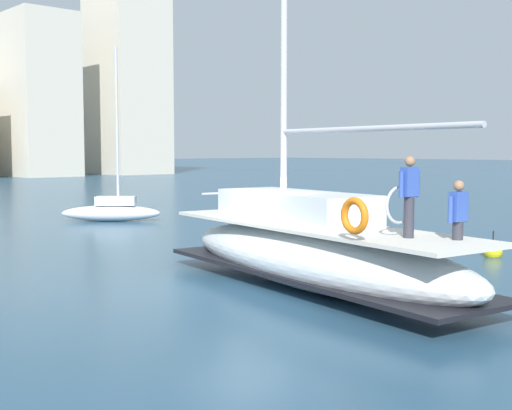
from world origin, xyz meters
The scene contains 4 objects.
ground_plane centered at (0.00, 0.00, 0.00)m, with size 400.00×400.00×0.00m, color #284C66.
main_sailboat centered at (1.07, -1.32, 0.91)m, with size 3.71×9.84×13.18m.
moored_sloop_far centered at (5.11, 14.81, 0.52)m, with size 4.00×3.65×7.71m.
mooring_buoy centered at (8.43, -1.74, 0.17)m, with size 0.57×0.57×0.88m.
Camera 1 is at (-10.13, -11.91, 3.16)m, focal length 47.49 mm.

